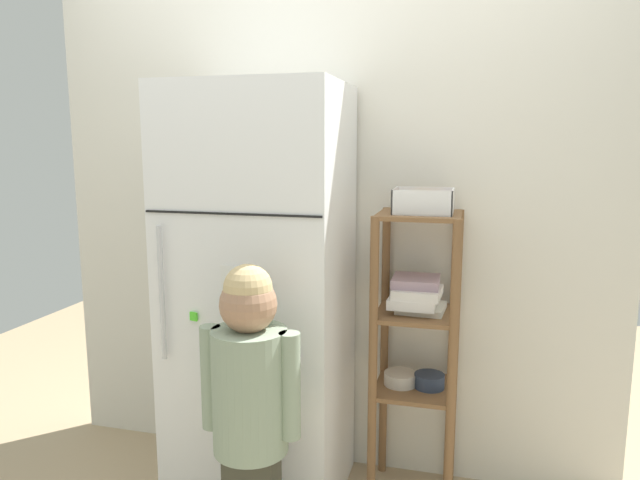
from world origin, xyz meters
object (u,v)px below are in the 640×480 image
refrigerator (260,296)px  child_standing (250,390)px  pantry_shelf_unit (416,329)px  fruit_bin (424,204)px

refrigerator → child_standing: bearing=-73.6°
pantry_shelf_unit → refrigerator: bearing=-170.3°
child_standing → fruit_bin: bearing=47.7°
pantry_shelf_unit → fruit_bin: fruit_bin is taller
child_standing → fruit_bin: (0.53, 0.58, 0.60)m
refrigerator → fruit_bin: refrigerator is taller
child_standing → pantry_shelf_unit: pantry_shelf_unit is taller
pantry_shelf_unit → fruit_bin: bearing=-23.4°
child_standing → fruit_bin: fruit_bin is taller
fruit_bin → refrigerator: bearing=-171.3°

